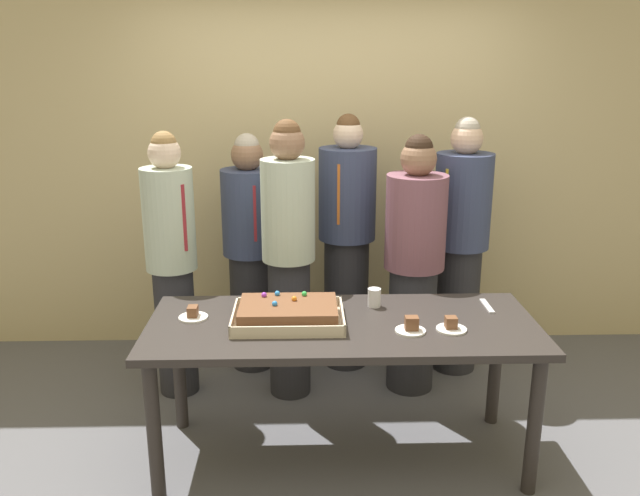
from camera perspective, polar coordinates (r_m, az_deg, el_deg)
ground_plane at (r=3.66m, az=1.87°, el=-17.84°), size 12.00×12.00×0.00m
interior_back_panel at (r=4.66m, az=0.87°, el=9.47°), size 8.00×0.12×3.00m
party_table at (r=3.32m, az=1.98°, el=-8.04°), size 1.97×0.81×0.77m
sheet_cake at (r=3.27m, az=-2.82°, el=-5.80°), size 0.56×0.40×0.12m
plated_slice_near_left at (r=3.20m, az=8.03°, el=-6.91°), size 0.15×0.15×0.08m
plated_slice_near_right at (r=3.25m, az=11.51°, el=-6.78°), size 0.15×0.15×0.07m
plated_slice_far_left at (r=3.40m, az=-11.15°, el=-5.79°), size 0.15×0.15×0.06m
drink_cup_nearest at (r=3.49m, az=4.81°, el=-4.38°), size 0.07×0.07×0.10m
cake_server_utensil at (r=3.60m, az=14.53°, el=-4.97°), size 0.03×0.20×0.01m
person_serving_front at (r=4.33m, az=-6.19°, el=-0.27°), size 0.36×0.36×1.61m
person_green_shirt_behind at (r=4.35m, az=12.27°, el=0.30°), size 0.37×0.37×1.71m
person_striped_tie_right at (r=3.92m, az=-2.78°, el=-0.74°), size 0.32×0.32×1.73m
person_far_right_suit at (r=4.32m, az=2.38°, el=0.59°), size 0.38×0.38×1.73m
person_left_edge_reaching at (r=4.04m, az=-12.96°, el=-1.17°), size 0.31×0.31×1.66m
person_back_corner at (r=4.04m, az=8.30°, el=-1.36°), size 0.37×0.37×1.63m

